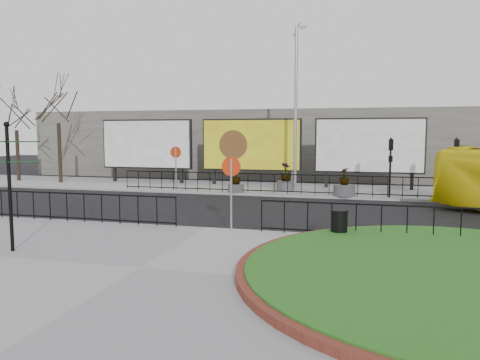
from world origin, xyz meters
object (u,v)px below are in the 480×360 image
(fingerpost_sign, at_px, (9,174))
(litter_bin, at_px, (339,224))
(planter_a, at_px, (236,182))
(planter_c, at_px, (344,187))
(lamp_post, at_px, (296,106))
(billboard_mid, at_px, (251,145))
(planter_b, at_px, (286,180))

(fingerpost_sign, relative_size, litter_bin, 3.97)
(planter_a, bearing_deg, planter_c, 0.00)
(lamp_post, height_order, litter_bin, lamp_post)
(billboard_mid, relative_size, planter_b, 3.92)
(planter_b, bearing_deg, planter_c, -25.88)
(planter_a, relative_size, planter_b, 0.88)
(billboard_mid, bearing_deg, planter_b, -38.50)
(planter_b, distance_m, planter_c, 3.67)
(lamp_post, bearing_deg, billboard_mid, 146.75)
(lamp_post, distance_m, planter_a, 5.38)
(fingerpost_sign, xyz_separation_m, litter_bin, (8.64, 3.82, -1.69))
(billboard_mid, relative_size, planter_c, 4.23)
(billboard_mid, height_order, fingerpost_sign, billboard_mid)
(planter_a, bearing_deg, planter_b, 32.84)
(lamp_post, height_order, planter_b, lamp_post)
(lamp_post, xyz_separation_m, planter_c, (2.77, -1.60, -4.24))
(litter_bin, relative_size, planter_a, 0.64)
(billboard_mid, bearing_deg, lamp_post, -33.25)
(billboard_mid, distance_m, litter_bin, 14.98)
(lamp_post, bearing_deg, planter_a, -151.98)
(litter_bin, distance_m, planter_c, 10.00)
(fingerpost_sign, height_order, litter_bin, fingerpost_sign)
(lamp_post, xyz_separation_m, planter_b, (-0.53, -0.00, -4.12))
(billboard_mid, xyz_separation_m, fingerpost_sign, (-2.64, -17.39, -0.34))
(billboard_mid, xyz_separation_m, planter_c, (5.78, -3.57, -2.01))
(billboard_mid, height_order, litter_bin, billboard_mid)
(litter_bin, bearing_deg, planter_a, 120.96)
(litter_bin, relative_size, planter_b, 0.57)
(billboard_mid, bearing_deg, litter_bin, -66.15)
(billboard_mid, bearing_deg, planter_c, -31.73)
(litter_bin, height_order, planter_c, planter_c)
(planter_b, bearing_deg, planter_a, -147.16)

